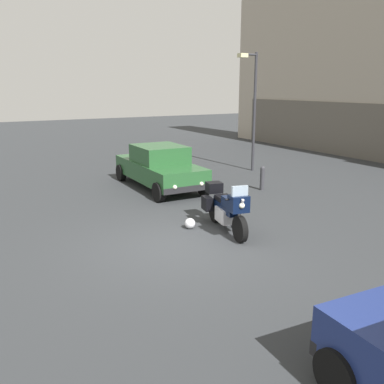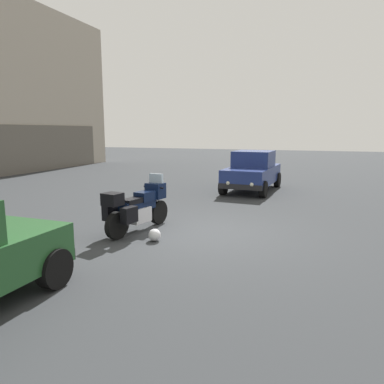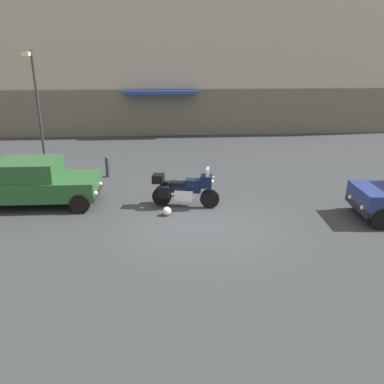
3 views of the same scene
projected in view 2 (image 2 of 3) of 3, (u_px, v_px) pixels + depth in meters
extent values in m
plane|color=#2D3033|center=(202.00, 233.00, 8.79)|extent=(80.00, 80.00, 0.00)
cylinder|color=black|center=(159.00, 212.00, 9.64)|extent=(0.65, 0.26, 0.64)
cylinder|color=black|center=(117.00, 226.00, 8.27)|extent=(0.65, 0.26, 0.64)
cylinder|color=#B7B7BC|center=(158.00, 196.00, 9.56)|extent=(0.33, 0.13, 0.68)
cube|color=#B7B7BC|center=(138.00, 215.00, 8.91)|extent=(0.67, 0.51, 0.36)
cube|color=black|center=(138.00, 205.00, 8.87)|extent=(1.13, 0.49, 0.28)
cube|color=black|center=(145.00, 196.00, 9.09)|extent=(0.58, 0.43, 0.24)
cube|color=black|center=(132.00, 201.00, 8.68)|extent=(0.61, 0.40, 0.12)
cube|color=black|center=(155.00, 191.00, 9.44)|extent=(0.44, 0.50, 0.40)
cube|color=#8C9EAD|center=(156.00, 179.00, 9.43)|extent=(0.16, 0.41, 0.28)
sphere|color=#EAEACC|center=(160.00, 190.00, 9.60)|extent=(0.14, 0.14, 0.14)
cylinder|color=black|center=(154.00, 187.00, 9.36)|extent=(0.16, 0.62, 0.04)
cylinder|color=#B7B7BC|center=(115.00, 224.00, 8.52)|extent=(0.56, 0.19, 0.09)
cube|color=black|center=(111.00, 212.00, 8.48)|extent=(0.43, 0.27, 0.36)
cube|color=black|center=(129.00, 215.00, 8.19)|extent=(0.43, 0.27, 0.36)
cube|color=black|center=(113.00, 199.00, 8.09)|extent=(0.43, 0.46, 0.28)
cylinder|color=black|center=(129.00, 226.00, 8.92)|extent=(0.05, 0.13, 0.29)
sphere|color=silver|center=(155.00, 235.00, 8.16)|extent=(0.28, 0.28, 0.28)
cube|color=navy|center=(252.00, 175.00, 14.97)|extent=(3.89, 1.86, 0.68)
cube|color=navy|center=(254.00, 159.00, 14.99)|extent=(1.69, 1.60, 0.64)
cube|color=#8C9EAD|center=(249.00, 160.00, 14.31)|extent=(0.14, 1.40, 0.54)
cube|color=#8C9EAD|center=(258.00, 157.00, 15.67)|extent=(0.14, 1.40, 0.51)
cube|color=black|center=(240.00, 187.00, 13.33)|extent=(0.22, 1.64, 0.20)
cube|color=black|center=(262.00, 176.00, 16.69)|extent=(0.22, 1.64, 0.20)
cylinder|color=black|center=(263.00, 189.00, 13.41)|extent=(0.65, 0.26, 0.64)
cylinder|color=black|center=(223.00, 187.00, 14.01)|extent=(0.65, 0.26, 0.64)
cylinder|color=black|center=(277.00, 180.00, 16.04)|extent=(0.65, 0.26, 0.64)
cylinder|color=black|center=(243.00, 178.00, 16.64)|extent=(0.65, 0.26, 0.64)
sphere|color=silver|center=(252.00, 185.00, 13.09)|extent=(0.14, 0.14, 0.14)
sphere|color=silver|center=(228.00, 183.00, 13.44)|extent=(0.14, 0.14, 0.14)
cube|color=black|center=(32.00, 249.00, 6.33)|extent=(0.14, 1.76, 0.20)
cylinder|color=black|center=(55.00, 269.00, 5.69)|extent=(0.64, 0.23, 0.64)
sphere|color=silver|center=(12.00, 239.00, 6.53)|extent=(0.14, 0.14, 0.14)
sphere|color=silver|center=(56.00, 244.00, 6.19)|extent=(0.14, 0.14, 0.14)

